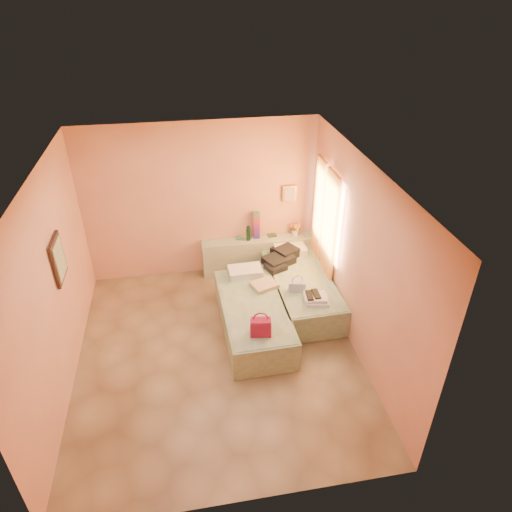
{
  "coord_description": "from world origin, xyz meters",
  "views": [
    {
      "loc": [
        -0.3,
        -4.95,
        4.75
      ],
      "look_at": [
        0.71,
        0.85,
        1.08
      ],
      "focal_mm": 32.0,
      "sensor_mm": 36.0,
      "label": 1
    }
  ],
  "objects_px": {
    "green_book": "(272,235)",
    "water_bottle": "(248,233)",
    "towel_stack": "(317,299)",
    "bed_left": "(253,317)",
    "magenta_handbag": "(261,327)",
    "headboard_ledge": "(258,254)",
    "flower_vase": "(295,228)",
    "bed_right": "(301,290)",
    "blue_handbag": "(297,286)"
  },
  "relations": [
    {
      "from": "green_book",
      "to": "flower_vase",
      "type": "bearing_deg",
      "value": -11.68
    },
    {
      "from": "bed_left",
      "to": "flower_vase",
      "type": "bearing_deg",
      "value": 56.44
    },
    {
      "from": "headboard_ledge",
      "to": "towel_stack",
      "type": "distance_m",
      "value": 1.89
    },
    {
      "from": "water_bottle",
      "to": "flower_vase",
      "type": "height_order",
      "value": "water_bottle"
    },
    {
      "from": "headboard_ledge",
      "to": "blue_handbag",
      "type": "bearing_deg",
      "value": -76.26
    },
    {
      "from": "bed_left",
      "to": "blue_handbag",
      "type": "distance_m",
      "value": 0.83
    },
    {
      "from": "bed_right",
      "to": "magenta_handbag",
      "type": "bearing_deg",
      "value": -127.93
    },
    {
      "from": "magenta_handbag",
      "to": "blue_handbag",
      "type": "height_order",
      "value": "magenta_handbag"
    },
    {
      "from": "headboard_ledge",
      "to": "magenta_handbag",
      "type": "height_order",
      "value": "magenta_handbag"
    },
    {
      "from": "flower_vase",
      "to": "blue_handbag",
      "type": "distance_m",
      "value": 1.55
    },
    {
      "from": "bed_left",
      "to": "towel_stack",
      "type": "bearing_deg",
      "value": -8.32
    },
    {
      "from": "water_bottle",
      "to": "towel_stack",
      "type": "xyz_separation_m",
      "value": [
        0.76,
        -1.78,
        -0.24
      ]
    },
    {
      "from": "bed_right",
      "to": "towel_stack",
      "type": "bearing_deg",
      "value": -86.59
    },
    {
      "from": "bed_left",
      "to": "water_bottle",
      "type": "relative_size",
      "value": 7.38
    },
    {
      "from": "magenta_handbag",
      "to": "blue_handbag",
      "type": "bearing_deg",
      "value": 58.82
    },
    {
      "from": "headboard_ledge",
      "to": "water_bottle",
      "type": "bearing_deg",
      "value": 178.7
    },
    {
      "from": "headboard_ledge",
      "to": "towel_stack",
      "type": "bearing_deg",
      "value": -71.9
    },
    {
      "from": "green_book",
      "to": "flower_vase",
      "type": "xyz_separation_m",
      "value": [
        0.43,
        -0.03,
        0.12
      ]
    },
    {
      "from": "green_book",
      "to": "bed_right",
      "type": "bearing_deg",
      "value": -85.57
    },
    {
      "from": "bed_left",
      "to": "towel_stack",
      "type": "xyz_separation_m",
      "value": [
        0.96,
        -0.11,
        0.3
      ]
    },
    {
      "from": "green_book",
      "to": "headboard_ledge",
      "type": "bearing_deg",
      "value": -173.26
    },
    {
      "from": "water_bottle",
      "to": "towel_stack",
      "type": "relative_size",
      "value": 0.77
    },
    {
      "from": "green_book",
      "to": "magenta_handbag",
      "type": "height_order",
      "value": "magenta_handbag"
    },
    {
      "from": "green_book",
      "to": "towel_stack",
      "type": "bearing_deg",
      "value": -88.19
    },
    {
      "from": "bed_left",
      "to": "flower_vase",
      "type": "height_order",
      "value": "flower_vase"
    },
    {
      "from": "headboard_ledge",
      "to": "water_bottle",
      "type": "height_order",
      "value": "water_bottle"
    },
    {
      "from": "headboard_ledge",
      "to": "green_book",
      "type": "bearing_deg",
      "value": 14.58
    },
    {
      "from": "blue_handbag",
      "to": "towel_stack",
      "type": "bearing_deg",
      "value": -45.42
    },
    {
      "from": "bed_left",
      "to": "magenta_handbag",
      "type": "relative_size",
      "value": 6.97
    },
    {
      "from": "bed_left",
      "to": "green_book",
      "type": "bearing_deg",
      "value": 68.21
    },
    {
      "from": "headboard_ledge",
      "to": "flower_vase",
      "type": "distance_m",
      "value": 0.83
    },
    {
      "from": "green_book",
      "to": "magenta_handbag",
      "type": "xyz_separation_m",
      "value": [
        -0.66,
        -2.42,
        -0.03
      ]
    },
    {
      "from": "flower_vase",
      "to": "bed_left",
      "type": "bearing_deg",
      "value": -122.08
    },
    {
      "from": "water_bottle",
      "to": "blue_handbag",
      "type": "xyz_separation_m",
      "value": [
        0.54,
        -1.46,
        -0.2
      ]
    },
    {
      "from": "bed_right",
      "to": "flower_vase",
      "type": "xyz_separation_m",
      "value": [
        0.17,
        1.16,
        0.53
      ]
    },
    {
      "from": "headboard_ledge",
      "to": "magenta_handbag",
      "type": "xyz_separation_m",
      "value": [
        -0.39,
        -2.35,
        0.31
      ]
    },
    {
      "from": "bed_left",
      "to": "magenta_handbag",
      "type": "xyz_separation_m",
      "value": [
        -0.01,
        -0.69,
        0.38
      ]
    },
    {
      "from": "flower_vase",
      "to": "towel_stack",
      "type": "xyz_separation_m",
      "value": [
        -0.11,
        -1.82,
        -0.23
      ]
    },
    {
      "from": "headboard_ledge",
      "to": "magenta_handbag",
      "type": "relative_size",
      "value": 7.15
    },
    {
      "from": "bed_left",
      "to": "bed_right",
      "type": "relative_size",
      "value": 1.0
    },
    {
      "from": "magenta_handbag",
      "to": "towel_stack",
      "type": "distance_m",
      "value": 1.13
    },
    {
      "from": "headboard_ledge",
      "to": "green_book",
      "type": "xyz_separation_m",
      "value": [
        0.27,
        0.07,
        0.34
      ]
    },
    {
      "from": "green_book",
      "to": "flower_vase",
      "type": "height_order",
      "value": "flower_vase"
    },
    {
      "from": "bed_right",
      "to": "water_bottle",
      "type": "bearing_deg",
      "value": 120.77
    },
    {
      "from": "green_book",
      "to": "water_bottle",
      "type": "bearing_deg",
      "value": -179.53
    },
    {
      "from": "green_book",
      "to": "towel_stack",
      "type": "height_order",
      "value": "green_book"
    },
    {
      "from": "bed_left",
      "to": "blue_handbag",
      "type": "relative_size",
      "value": 7.76
    },
    {
      "from": "bed_left",
      "to": "green_book",
      "type": "distance_m",
      "value": 1.9
    },
    {
      "from": "water_bottle",
      "to": "green_book",
      "type": "xyz_separation_m",
      "value": [
        0.45,
        0.07,
        -0.12
      ]
    },
    {
      "from": "green_book",
      "to": "magenta_handbag",
      "type": "distance_m",
      "value": 2.51
    }
  ]
}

